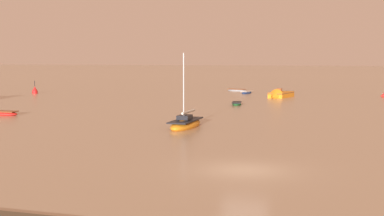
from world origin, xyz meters
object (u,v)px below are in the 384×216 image
Objects in this scene: channel_buoy at (35,91)px; rowboat_moored_1 at (237,104)px; sailboat_moored_0 at (186,124)px; rowboat_moored_2 at (247,93)px; rowboat_moored_0 at (0,114)px; rowboat_moored_3 at (237,90)px; motorboat_moored_2 at (279,96)px.

rowboat_moored_1 is at bearing -16.67° from channel_buoy.
sailboat_moored_0 is 44.94m from rowboat_moored_2.
rowboat_moored_0 is 21.86m from sailboat_moored_0.
channel_buoy is (-37.29, 11.16, 0.32)m from rowboat_moored_1.
motorboat_moored_2 is at bearing 141.33° from rowboat_moored_3.
rowboat_moored_3 reaches higher than rowboat_moored_1.
channel_buoy reaches higher than rowboat_moored_1.
rowboat_moored_0 is at bearing -61.88° from channel_buoy.
rowboat_moored_1 is at bearing -178.10° from sailboat_moored_0.
rowboat_moored_2 is (-3.18, 22.02, 0.01)m from rowboat_moored_1.
rowboat_moored_2 is 6.21m from rowboat_moored_3.
rowboat_moored_0 is (-24.40, -33.37, -0.13)m from motorboat_moored_2.
rowboat_moored_0 is 1.17× the size of rowboat_moored_1.
rowboat_moored_2 is (-3.75, 44.78, -0.14)m from sailboat_moored_0.
rowboat_moored_1 is 0.91× the size of rowboat_moored_3.
rowboat_moored_1 is at bearing -162.67° from rowboat_moored_2.
rowboat_moored_2 is (17.83, 41.33, -0.02)m from rowboat_moored_0.
rowboat_moored_0 is 34.55m from channel_buoy.
rowboat_moored_0 is at bearing 165.78° from rowboat_moored_2.
motorboat_moored_2 is 10.32m from rowboat_moored_2.
rowboat_moored_0 is at bearing -57.08° from rowboat_moored_1.
sailboat_moored_0 is 1.85× the size of rowboat_moored_2.
motorboat_moored_2 reaches higher than rowboat_moored_3.
motorboat_moored_2 reaches higher than rowboat_moored_1.
channel_buoy reaches higher than rowboat_moored_2.
motorboat_moored_2 is 1.77× the size of rowboat_moored_3.
rowboat_moored_3 is at bearing 37.06° from rowboat_moored_2.
channel_buoy reaches higher than motorboat_moored_2.
channel_buoy is at bearing -116.33° from rowboat_moored_1.
rowboat_moored_2 reaches higher than rowboat_moored_1.
motorboat_moored_2 is 36.94m from sailboat_moored_0.
rowboat_moored_3 is at bearing 27.64° from channel_buoy.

